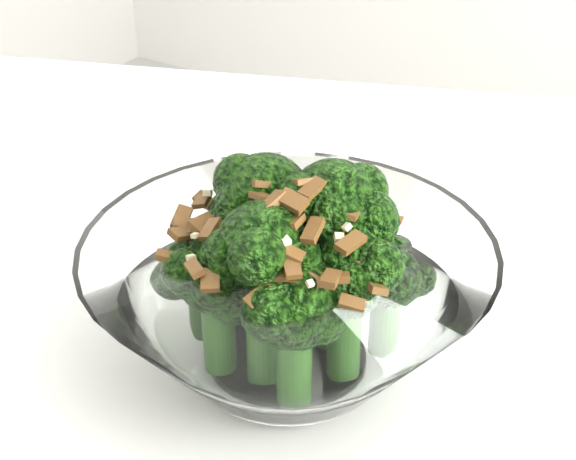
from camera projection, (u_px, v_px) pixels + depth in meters
The scene contains 2 objects.
table at pixel (184, 346), 0.68m from camera, with size 1.40×1.16×0.75m.
broccoli_dish at pixel (287, 294), 0.53m from camera, with size 0.24×0.24×0.14m.
Camera 1 is at (0.30, -0.57, 1.11)m, focal length 55.00 mm.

